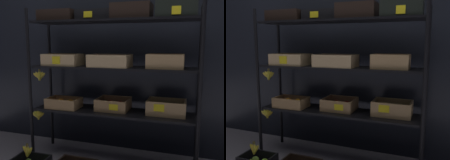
% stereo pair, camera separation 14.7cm
% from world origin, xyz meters
% --- Properties ---
extents(ground_plane, '(10.00, 10.00, 0.00)m').
position_xyz_m(ground_plane, '(0.00, 0.00, 0.00)').
color(ground_plane, slate).
extents(storefront_wall, '(3.98, 0.12, 2.44)m').
position_xyz_m(storefront_wall, '(0.00, 0.39, 1.22)').
color(storefront_wall, black).
rests_on(storefront_wall, ground_plane).
extents(display_rack, '(1.72, 0.41, 1.51)m').
position_xyz_m(display_rack, '(-0.01, 0.00, 0.98)').
color(display_rack, black).
rests_on(display_rack, ground_plane).
extents(banana_bunch_loose, '(0.12, 0.04, 0.13)m').
position_xyz_m(banana_bunch_loose, '(-0.68, -0.42, 0.18)').
color(banana_bunch_loose, brown).
rests_on(banana_bunch_loose, crate_ground_apple_green).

